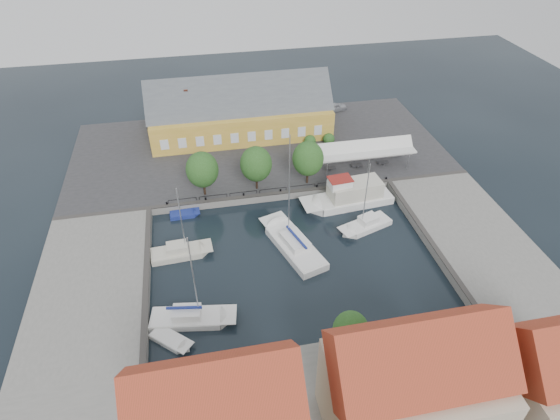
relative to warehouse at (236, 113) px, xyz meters
name	(u,v)px	position (x,y,z in m)	size (l,w,h in m)	color
ground	(290,250)	(2.60, -28.36, -4.43)	(140.00, 140.00, 0.00)	black
north_quay	(259,150)	(2.60, -5.36, -3.93)	(56.00, 26.00, 1.00)	#2D2D30
west_quay	(92,287)	(-19.40, -30.36, -3.93)	(12.00, 24.00, 1.00)	slate
east_quay	(471,234)	(24.60, -30.36, -3.93)	(12.00, 24.00, 1.00)	slate
south_bank	(344,415)	(2.60, -49.36, -3.93)	(56.00, 14.00, 1.00)	slate
quay_edge_fittings	(282,219)	(2.62, -23.61, -3.37)	(56.00, 24.72, 0.40)	#383533
warehouse	(236,113)	(0.00, 0.00, 0.00)	(28.56, 14.00, 9.55)	gold
tent_canopy	(365,150)	(16.60, -13.86, -0.74)	(14.00, 4.00, 2.83)	silver
quay_trees	(256,164)	(0.60, -16.36, 0.45)	(18.20, 4.20, 6.30)	black
car_silver	(335,107)	(17.74, 4.56, -2.65)	(1.83, 4.56, 1.55)	#B7BBC0
car_red	(199,162)	(-6.65, -8.82, -2.84)	(1.25, 3.59, 1.18)	maroon
center_sailboat	(293,245)	(3.07, -27.94, -4.07)	(6.49, 11.55, 15.05)	white
trawler	(350,197)	(12.39, -20.72, -3.41)	(12.67, 4.74, 5.00)	white
east_boat_a	(366,226)	(12.76, -26.09, -4.17)	(7.31, 4.47, 10.14)	white
west_boat_b	(180,253)	(-10.05, -26.61, -4.17)	(7.24, 2.81, 9.88)	beige
west_boat_d	(191,319)	(-9.27, -36.59, -4.16)	(8.87, 3.89, 11.49)	white
launch_sw	(171,341)	(-11.30, -38.75, -4.34)	(4.34, 4.17, 0.98)	white
launch_nw	(184,215)	(-9.34, -19.19, -4.34)	(3.90, 1.64, 0.88)	navy
townhouses	(386,401)	(4.52, -51.60, 1.40)	(36.30, 8.50, 12.00)	#BDAB91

